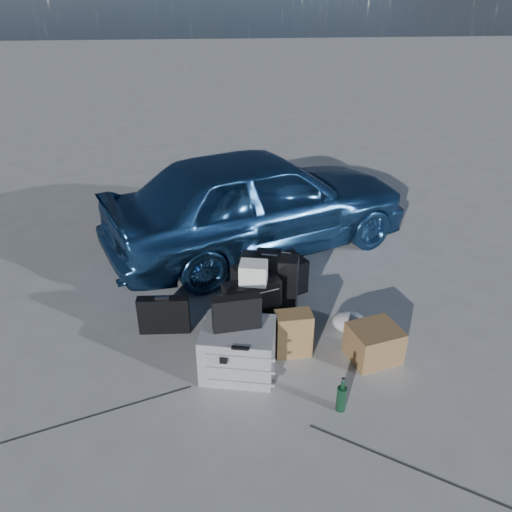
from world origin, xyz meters
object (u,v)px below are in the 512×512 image
Objects in this scene: car at (259,200)px; suitcase_left at (269,289)px; pelican_case at (238,350)px; duffel_bag at (270,279)px; briefcase at (164,315)px; cardboard_box at (374,343)px; suitcase_right at (252,310)px; green_bottle at (342,395)px.

suitcase_left is at bearing 155.81° from car.
pelican_case is 0.81m from suitcase_left.
car is 1.20m from duffel_bag.
pelican_case is (-0.42, -2.27, -0.42)m from car.
duffel_bag is at bearing 29.60° from briefcase.
briefcase is 1.95m from cardboard_box.
car is at bearing 103.88° from suitcase_left.
car is at bearing 65.90° from duffel_bag.
suitcase_left is (1.01, 0.10, 0.17)m from briefcase.
suitcase_left reaches higher than cardboard_box.
duffel_bag reaches higher than cardboard_box.
pelican_case is 0.98× the size of suitcase_right.
cardboard_box is at bearing -22.02° from suitcase_left.
suitcase_left is 0.34m from suitcase_right.
car reaches higher than green_bottle.
pelican_case is 1.99× the size of green_bottle.
green_bottle is (0.60, -0.98, -0.16)m from suitcase_right.
car is 2.40m from cardboard_box.
green_bottle is (1.42, -1.16, -0.04)m from briefcase.
cardboard_box is at bearing 52.99° from green_bottle.
car reaches higher than suitcase_left.
car is 7.78× the size of briefcase.
green_bottle is at bearing -75.79° from suitcase_right.
duffel_bag reaches higher than green_bottle.
car reaches higher than suitcase_right.
car is at bearing 60.06° from briefcase.
suitcase_right is at bearing -9.08° from briefcase.
pelican_case is 0.85× the size of suitcase_left.
suitcase_right is 0.77m from duffel_bag.
car is at bearing 92.29° from pelican_case.
suitcase_left is 1.69× the size of cardboard_box.
car is 2.87m from green_bottle.
duffel_bag reaches higher than briefcase.
car reaches higher than duffel_bag.
suitcase_right is at bearing 150.18° from car.
cardboard_box is at bearing -38.16° from suitcase_right.
duffel_bag is 1.73m from green_bottle.
car is 5.30× the size of suitcase_left.
briefcase is 0.85m from suitcase_right.
cardboard_box is 1.38× the size of green_bottle.
pelican_case is at bearing -177.90° from cardboard_box.
cardboard_box is at bearing -78.73° from duffel_bag.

